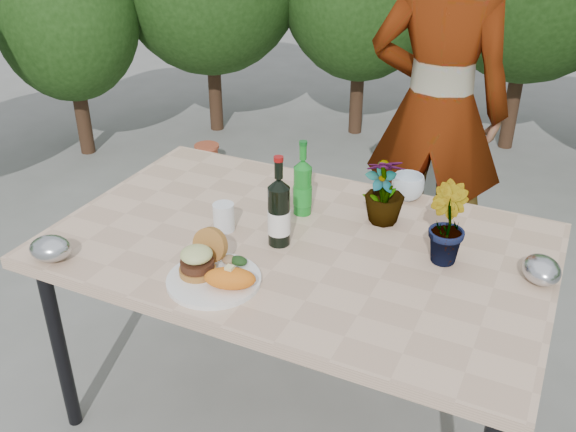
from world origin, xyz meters
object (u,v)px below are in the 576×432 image
at_px(wine_bottle, 279,213).
at_px(dinner_plate, 214,280).
at_px(patio_table, 298,255).
at_px(person, 437,111).

bearing_deg(wine_bottle, dinner_plate, -117.48).
bearing_deg(patio_table, person, 81.23).
xyz_separation_m(patio_table, wine_bottle, (-0.05, -0.04, 0.17)).
relative_size(patio_table, dinner_plate, 5.71).
bearing_deg(person, wine_bottle, 73.55).
xyz_separation_m(patio_table, person, (0.17, 1.10, 0.17)).
bearing_deg(patio_table, wine_bottle, -137.88).
distance_m(patio_table, person, 1.13).
xyz_separation_m(dinner_plate, wine_bottle, (0.08, 0.28, 0.10)).
bearing_deg(dinner_plate, wine_bottle, 75.02).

